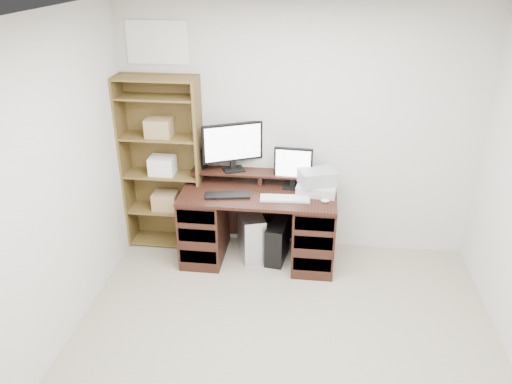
% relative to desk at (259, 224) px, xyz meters
% --- Properties ---
extents(room, '(3.54, 4.04, 2.54)m').
position_rel_desk_xyz_m(room, '(0.35, -1.64, 0.86)').
color(room, gray).
rests_on(room, ground).
extents(desk, '(1.50, 0.70, 0.75)m').
position_rel_desk_xyz_m(desk, '(0.00, 0.00, 0.00)').
color(desk, black).
rests_on(desk, ground).
extents(riser_shelf, '(1.40, 0.22, 0.12)m').
position_rel_desk_xyz_m(riser_shelf, '(0.00, 0.21, 0.45)').
color(riser_shelf, black).
rests_on(riser_shelf, desk).
extents(monitor_wide, '(0.57, 0.29, 0.48)m').
position_rel_desk_xyz_m(monitor_wide, '(-0.29, 0.24, 0.75)').
color(monitor_wide, black).
rests_on(monitor_wide, riser_shelf).
extents(monitor_small, '(0.38, 0.15, 0.41)m').
position_rel_desk_xyz_m(monitor_small, '(0.32, 0.15, 0.58)').
color(monitor_small, black).
rests_on(monitor_small, desk).
extents(speaker, '(0.11, 0.11, 0.21)m').
position_rel_desk_xyz_m(speaker, '(-0.61, 0.24, 0.59)').
color(speaker, black).
rests_on(speaker, riser_shelf).
extents(keyboard_black, '(0.45, 0.21, 0.02)m').
position_rel_desk_xyz_m(keyboard_black, '(-0.28, -0.13, 0.37)').
color(keyboard_black, black).
rests_on(keyboard_black, desk).
extents(keyboard_white, '(0.47, 0.17, 0.02)m').
position_rel_desk_xyz_m(keyboard_white, '(0.26, -0.14, 0.37)').
color(keyboard_white, silver).
rests_on(keyboard_white, desk).
extents(mouse, '(0.09, 0.06, 0.03)m').
position_rel_desk_xyz_m(mouse, '(0.64, -0.15, 0.38)').
color(mouse, silver).
rests_on(mouse, desk).
extents(printer, '(0.40, 0.31, 0.09)m').
position_rel_desk_xyz_m(printer, '(0.56, 0.05, 0.41)').
color(printer, '#B7AFA0').
rests_on(printer, desk).
extents(basket, '(0.39, 0.34, 0.14)m').
position_rel_desk_xyz_m(basket, '(0.56, 0.05, 0.52)').
color(basket, '#8F9399').
rests_on(basket, printer).
extents(tower_silver, '(0.36, 0.53, 0.48)m').
position_rel_desk_xyz_m(tower_silver, '(-0.08, 0.07, -0.15)').
color(tower_silver, silver).
rests_on(tower_silver, ground).
extents(tower_black, '(0.23, 0.43, 0.41)m').
position_rel_desk_xyz_m(tower_black, '(0.19, 0.01, -0.18)').
color(tower_black, black).
rests_on(tower_black, ground).
extents(bookshelf, '(0.80, 0.30, 1.80)m').
position_rel_desk_xyz_m(bookshelf, '(-1.00, 0.21, 0.53)').
color(bookshelf, brown).
rests_on(bookshelf, ground).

